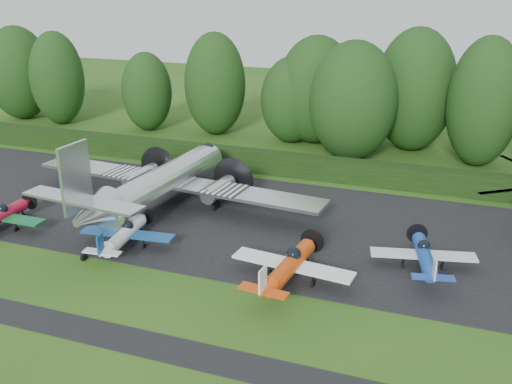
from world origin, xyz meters
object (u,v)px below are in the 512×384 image
(transport_plane, at_px, (163,183))
(light_plane_white, at_px, (125,234))
(light_plane_blue, at_px, (425,256))
(light_plane_orange, at_px, (289,266))

(transport_plane, distance_m, light_plane_white, 6.98)
(transport_plane, bearing_deg, light_plane_blue, -15.11)
(transport_plane, relative_size, light_plane_orange, 3.18)
(light_plane_orange, xyz_separation_m, light_plane_blue, (7.46, 4.35, -0.17))
(transport_plane, relative_size, light_plane_blue, 3.69)
(light_plane_white, bearing_deg, light_plane_orange, 1.73)
(light_plane_white, distance_m, light_plane_blue, 19.52)
(light_plane_white, bearing_deg, light_plane_blue, 16.14)
(light_plane_orange, height_order, light_plane_blue, light_plane_orange)
(light_plane_blue, bearing_deg, light_plane_white, -157.21)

